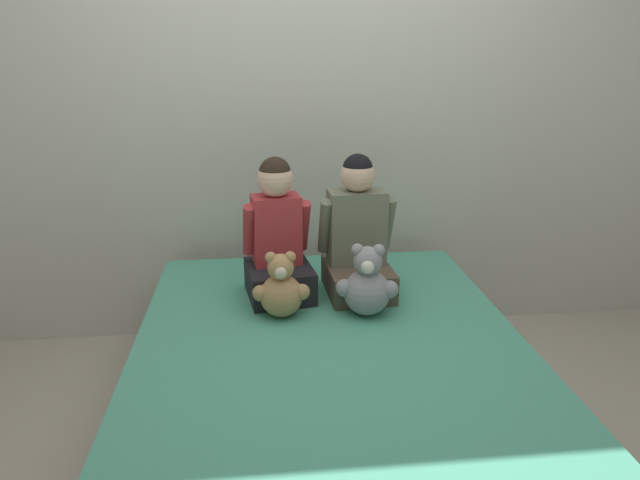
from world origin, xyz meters
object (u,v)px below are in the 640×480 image
object	(u,v)px
bed	(330,393)
child_on_left	(277,240)
teddy_bear_held_by_right_child	(367,285)
teddy_bear_held_by_left_child	(281,289)
child_on_right	(357,238)

from	to	relation	value
bed	child_on_left	size ratio (longest dim) A/B	2.97
teddy_bear_held_by_right_child	teddy_bear_held_by_left_child	bearing A→B (deg)	-172.55
child_on_right	teddy_bear_held_by_right_child	world-z (taller)	child_on_right
bed	child_on_left	xyz separation A→B (m)	(-0.18, 0.45, 0.51)
child_on_right	teddy_bear_held_by_left_child	xyz separation A→B (m)	(-0.36, -0.23, -0.13)
child_on_right	teddy_bear_held_by_right_child	size ratio (longest dim) A/B	2.03
child_on_left	teddy_bear_held_by_left_child	distance (m)	0.26
teddy_bear_held_by_left_child	teddy_bear_held_by_right_child	xyz separation A→B (m)	(0.36, -0.02, 0.01)
child_on_right	bed	bearing A→B (deg)	-114.87
teddy_bear_held_by_left_child	teddy_bear_held_by_right_child	world-z (taller)	teddy_bear_held_by_right_child
bed	child_on_right	distance (m)	0.70
teddy_bear_held_by_left_child	child_on_right	bearing A→B (deg)	34.69
bed	child_on_left	distance (m)	0.70
child_on_left	teddy_bear_held_by_left_child	world-z (taller)	child_on_left
teddy_bear_held_by_right_child	child_on_left	bearing A→B (deg)	156.76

